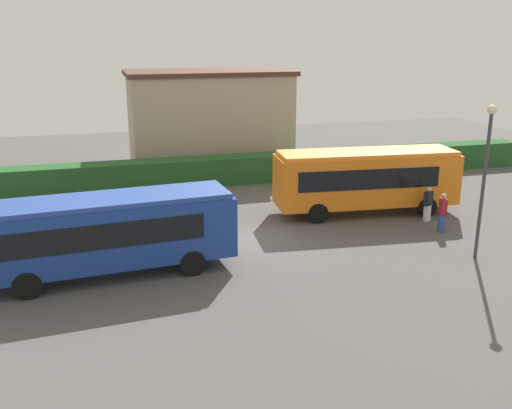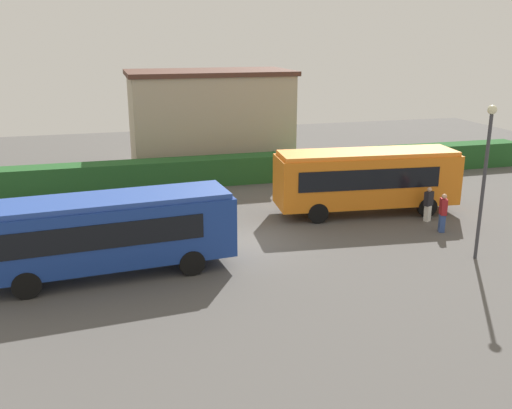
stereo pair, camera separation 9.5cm
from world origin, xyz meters
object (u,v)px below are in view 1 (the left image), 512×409
Objects in this scene: person_center at (130,226)px; lamppost at (485,167)px; person_far at (428,203)px; person_right at (443,212)px; bus_blue at (107,231)px; bus_orange at (366,178)px; person_left at (25,236)px.

person_center is 14.81m from lamppost.
person_far reaches higher than person_center.
person_right is 1.06× the size of person_far.
bus_blue is 13.65m from bus_orange.
bus_blue is 14.81m from lamppost.
bus_blue is at bearing -111.00° from person_left.
bus_orange reaches higher than person_right.
person_center is 14.15m from person_right.
person_far reaches higher than person_left.
bus_blue is at bearing -104.25° from person_far.
person_right is (14.01, -2.04, 0.09)m from person_center.
bus_orange is at bearing -63.22° from person_left.
person_center is 14.24m from person_far.
person_right is at bearing -75.26° from person_left.
bus_blue reaches higher than person_far.
lamppost is at bearing -65.55° from person_center.
bus_blue reaches higher than person_left.
person_far is (2.36, -2.04, -0.96)m from bus_orange.
lamppost is at bearing -85.55° from person_left.
bus_blue is at bearing -152.19° from person_center.
bus_orange is at bearing -154.59° from person_far.
person_left is (-16.11, -1.69, -0.97)m from bus_orange.
person_center is at bearing 10.01° from person_right.
person_left is 4.24m from person_center.
person_right is 4.39m from lamppost.
bus_orange is 12.02m from person_center.
bus_orange is 5.49× the size of person_far.
lamppost is (1.63, -6.89, 1.98)m from bus_orange.
bus_orange is at bearing 103.32° from lamppost.
bus_blue reaches higher than person_center.
bus_blue is 5.66× the size of person_far.
person_center is at bearing 158.55° from lamppost.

